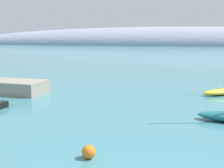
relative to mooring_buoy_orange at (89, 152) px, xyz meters
name	(u,v)px	position (x,y,z in m)	size (l,w,h in m)	color
distant_ridge	(167,45)	(-8.20, 238.95, -0.43)	(396.21, 56.24, 30.98)	#8E99AD
mooring_buoy_orange	(89,152)	(0.00, 0.00, 0.00)	(0.87, 0.87, 0.87)	orange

